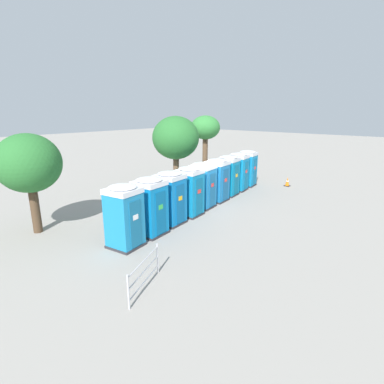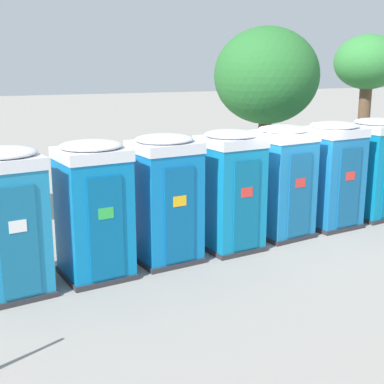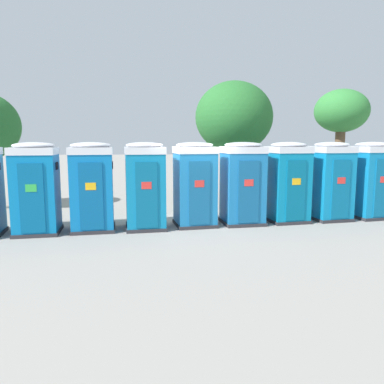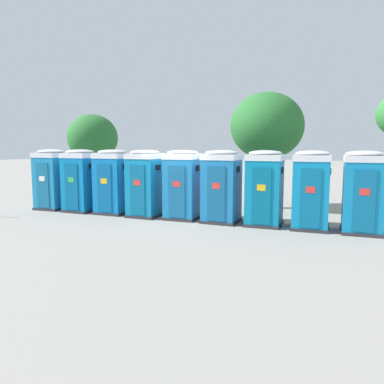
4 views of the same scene
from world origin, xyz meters
name	(u,v)px [view 3 (image 3 of 4)]	position (x,y,z in m)	size (l,w,h in m)	color
ground_plane	(193,223)	(0.00, 0.00, 0.00)	(120.00, 120.00, 0.00)	gray
portapotty_1	(36,188)	(-4.45, -0.85, 1.28)	(1.32, 1.32, 2.54)	#2D2D33
portapotty_2	(92,186)	(-2.96, -0.61, 1.28)	(1.34, 1.33, 2.54)	#2D2D33
portapotty_3	(145,185)	(-1.45, -0.52, 1.28)	(1.27, 1.31, 2.54)	#2D2D33
portapotty_4	(195,184)	(0.03, -0.24, 1.28)	(1.34, 1.35, 2.54)	#2D2D33
portapotty_5	(243,183)	(1.53, -0.11, 1.28)	(1.34, 1.31, 2.54)	#2D2D33
portapotty_6	(287,182)	(3.02, 0.09, 1.28)	(1.33, 1.35, 2.54)	#2D2D33
portapotty_7	(330,181)	(4.52, 0.27, 1.28)	(1.32, 1.35, 2.54)	#2D2D33
portapotty_8	(371,180)	(6.02, 0.44, 1.28)	(1.35, 1.36, 2.54)	#2D2D33
street_tree_0	(341,114)	(7.19, 5.14, 3.80)	(2.40, 2.40, 4.88)	brown
street_tree_2	(234,118)	(1.95, 3.58, 3.48)	(3.09, 3.09, 4.93)	brown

